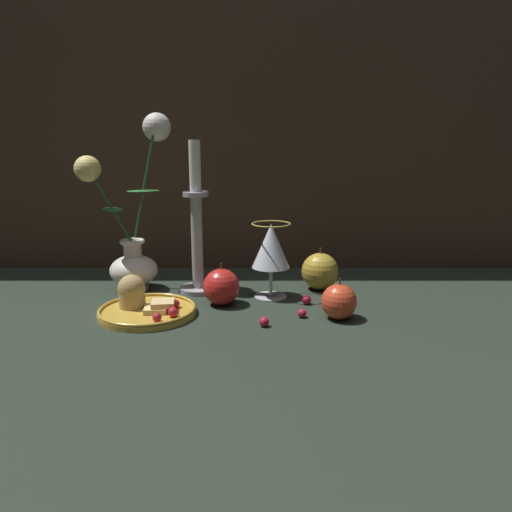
{
  "coord_description": "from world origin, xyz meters",
  "views": [
    {
      "loc": [
        0.09,
        -0.94,
        0.33
      ],
      "look_at": [
        0.1,
        0.02,
        0.1
      ],
      "focal_mm": 35.0,
      "sensor_mm": 36.0,
      "label": 1
    }
  ],
  "objects_px": {
    "wine_glass": "(271,249)",
    "apple_at_table_edge": "(339,302)",
    "plate_with_pastries": "(144,305)",
    "candlestick": "(197,232)",
    "apple_near_glass": "(221,287)",
    "apple_beside_vase": "(320,271)",
    "vase": "(131,231)"
  },
  "relations": [
    {
      "from": "apple_beside_vase",
      "to": "apple_near_glass",
      "type": "height_order",
      "value": "apple_beside_vase"
    },
    {
      "from": "wine_glass",
      "to": "apple_beside_vase",
      "type": "bearing_deg",
      "value": 26.18
    },
    {
      "from": "apple_beside_vase",
      "to": "apple_near_glass",
      "type": "relative_size",
      "value": 1.09
    },
    {
      "from": "vase",
      "to": "apple_near_glass",
      "type": "height_order",
      "value": "vase"
    },
    {
      "from": "vase",
      "to": "wine_glass",
      "type": "bearing_deg",
      "value": -10.57
    },
    {
      "from": "plate_with_pastries",
      "to": "apple_at_table_edge",
      "type": "height_order",
      "value": "apple_at_table_edge"
    },
    {
      "from": "vase",
      "to": "apple_beside_vase",
      "type": "xyz_separation_m",
      "value": [
        0.41,
        -0.0,
        -0.09
      ]
    },
    {
      "from": "wine_glass",
      "to": "apple_at_table_edge",
      "type": "height_order",
      "value": "wine_glass"
    },
    {
      "from": "plate_with_pastries",
      "to": "apple_near_glass",
      "type": "relative_size",
      "value": 2.15
    },
    {
      "from": "candlestick",
      "to": "apple_at_table_edge",
      "type": "distance_m",
      "value": 0.34
    },
    {
      "from": "candlestick",
      "to": "wine_glass",
      "type": "bearing_deg",
      "value": -13.5
    },
    {
      "from": "vase",
      "to": "candlestick",
      "type": "height_order",
      "value": "vase"
    },
    {
      "from": "apple_at_table_edge",
      "to": "plate_with_pastries",
      "type": "bearing_deg",
      "value": 176.4
    },
    {
      "from": "plate_with_pastries",
      "to": "apple_beside_vase",
      "type": "xyz_separation_m",
      "value": [
        0.36,
        0.16,
        0.02
      ]
    },
    {
      "from": "wine_glass",
      "to": "apple_beside_vase",
      "type": "distance_m",
      "value": 0.14
    },
    {
      "from": "plate_with_pastries",
      "to": "candlestick",
      "type": "bearing_deg",
      "value": 59.36
    },
    {
      "from": "apple_beside_vase",
      "to": "apple_at_table_edge",
      "type": "height_order",
      "value": "apple_beside_vase"
    },
    {
      "from": "apple_beside_vase",
      "to": "candlestick",
      "type": "bearing_deg",
      "value": -176.48
    },
    {
      "from": "vase",
      "to": "apple_at_table_edge",
      "type": "bearing_deg",
      "value": -23.91
    },
    {
      "from": "plate_with_pastries",
      "to": "wine_glass",
      "type": "xyz_separation_m",
      "value": [
        0.24,
        0.11,
        0.09
      ]
    },
    {
      "from": "wine_glass",
      "to": "candlestick",
      "type": "xyz_separation_m",
      "value": [
        -0.16,
        0.04,
        0.03
      ]
    },
    {
      "from": "candlestick",
      "to": "apple_beside_vase",
      "type": "height_order",
      "value": "candlestick"
    },
    {
      "from": "vase",
      "to": "apple_at_table_edge",
      "type": "distance_m",
      "value": 0.48
    },
    {
      "from": "candlestick",
      "to": "apple_near_glass",
      "type": "distance_m",
      "value": 0.14
    },
    {
      "from": "vase",
      "to": "candlestick",
      "type": "relative_size",
      "value": 1.14
    },
    {
      "from": "plate_with_pastries",
      "to": "candlestick",
      "type": "distance_m",
      "value": 0.21
    },
    {
      "from": "plate_with_pastries",
      "to": "apple_at_table_edge",
      "type": "distance_m",
      "value": 0.37
    },
    {
      "from": "apple_beside_vase",
      "to": "apple_at_table_edge",
      "type": "relative_size",
      "value": 1.2
    },
    {
      "from": "candlestick",
      "to": "apple_at_table_edge",
      "type": "relative_size",
      "value": 4.28
    },
    {
      "from": "vase",
      "to": "wine_glass",
      "type": "xyz_separation_m",
      "value": [
        0.3,
        -0.06,
        -0.03
      ]
    },
    {
      "from": "vase",
      "to": "candlestick",
      "type": "distance_m",
      "value": 0.15
    },
    {
      "from": "plate_with_pastries",
      "to": "vase",
      "type": "bearing_deg",
      "value": 109.14
    }
  ]
}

